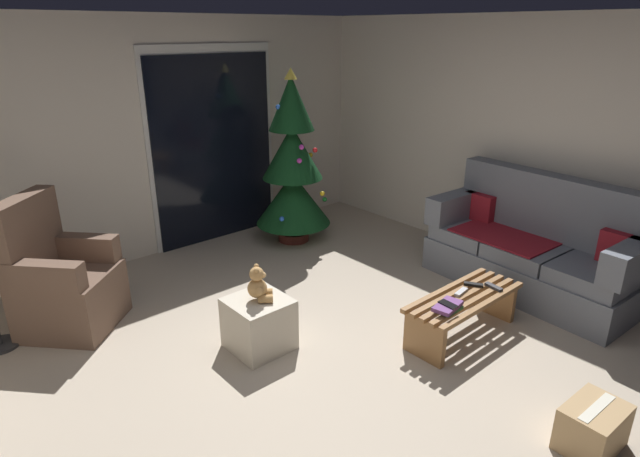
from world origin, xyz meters
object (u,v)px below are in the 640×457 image
remote_black (474,284)px  couch (533,250)px  ottoman (259,324)px  remote_silver (461,292)px  teddy_bear_honey (259,286)px  cardboard_box_taped_mid_floor (593,427)px  cell_phone (448,304)px  armchair (62,283)px  christmas_tree (292,168)px  book_stack (447,307)px  coffee_table (463,308)px  remote_graphite (494,287)px

remote_black → couch: bearing=150.3°
ottoman → remote_silver: bearing=-34.0°
couch → teddy_bear_honey: (-2.52, 0.88, 0.14)m
cardboard_box_taped_mid_floor → remote_black: bearing=62.7°
cell_phone → armchair: size_ratio=0.13×
christmas_tree → ottoman: size_ratio=4.47×
teddy_bear_honey → book_stack: bearing=-44.1°
christmas_tree → remote_silver: bearing=-96.0°
couch → ottoman: couch is taller
couch → cardboard_box_taped_mid_floor: size_ratio=4.88×
coffee_table → remote_silver: size_ratio=7.05×
couch → ottoman: bearing=160.7°
couch → remote_silver: (-1.19, -0.02, -0.02)m
couch → remote_black: couch is taller
book_stack → ottoman: (-1.03, 1.00, -0.19)m
book_stack → christmas_tree: size_ratio=0.14×
coffee_table → armchair: (-2.36, 2.27, 0.16)m
armchair → cardboard_box_taped_mid_floor: (1.89, -3.50, -0.26)m
remote_graphite → cardboard_box_taped_mid_floor: (-0.75, -1.14, -0.23)m
cell_phone → armchair: 3.10m
remote_graphite → cardboard_box_taped_mid_floor: remote_graphite is taller
christmas_tree → book_stack: bearing=-102.5°
remote_silver → teddy_bear_honey: size_ratio=0.55×
couch → book_stack: (-1.50, -0.11, -0.01)m
christmas_tree → teddy_bear_honey: christmas_tree is taller
book_stack → teddy_bear_honey: (-1.02, 0.99, 0.14)m
remote_graphite → christmas_tree: 2.65m
ottoman → remote_black: bearing=-30.4°
remote_graphite → couch: bearing=-162.6°
couch → ottoman: (-2.53, 0.89, -0.19)m
cell_phone → cardboard_box_taped_mid_floor: 1.21m
armchair → ottoman: (1.02, -1.33, -0.19)m
remote_silver → cell_phone: bearing=99.3°
couch → remote_graphite: couch is taller
remote_black → cell_phone: bearing=-18.1°
remote_black → book_stack: size_ratio=0.58×
ottoman → cardboard_box_taped_mid_floor: ottoman is taller
remote_graphite → teddy_bear_honey: bearing=-24.0°
book_stack → cardboard_box_taped_mid_floor: book_stack is taller
couch → remote_graphite: 0.92m
teddy_bear_honey → remote_black: bearing=-30.3°
couch → book_stack: bearing=-175.8°
remote_graphite → ottoman: ottoman is taller
remote_graphite → teddy_bear_honey: teddy_bear_honey is taller
coffee_table → ottoman: bearing=144.8°
couch → ottoman: 2.69m
christmas_tree → ottoman: bearing=-135.5°
christmas_tree → armchair: christmas_tree is taller
ottoman → teddy_bear_honey: bearing=-35.2°
remote_graphite → book_stack: book_stack is taller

